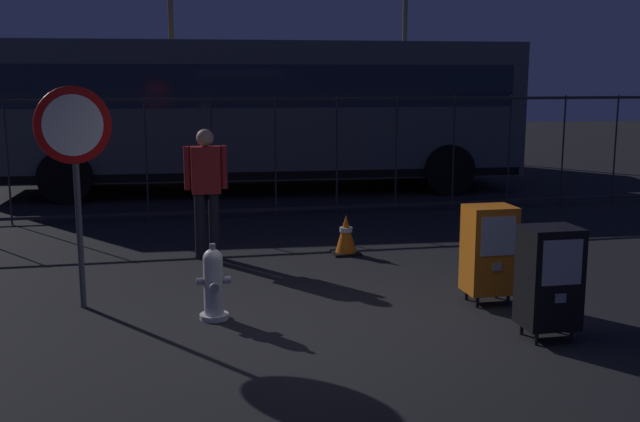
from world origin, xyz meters
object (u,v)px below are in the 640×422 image
(pedestrian, at_px, (206,186))
(traffic_cone, at_px, (346,235))
(fire_hydrant, at_px, (213,284))
(stop_sign, at_px, (75,151))
(newspaper_box_secondary, at_px, (489,249))
(street_light_near_left, at_px, (405,27))
(street_light_near_right, at_px, (171,23))
(newspaper_box_primary, at_px, (549,277))
(bus_near, at_px, (259,107))
(bus_far, at_px, (256,101))

(pedestrian, distance_m, traffic_cone, 1.94)
(fire_hydrant, distance_m, traffic_cone, 3.05)
(stop_sign, bearing_deg, traffic_cone, 28.72)
(newspaper_box_secondary, bearing_deg, street_light_near_left, 75.24)
(street_light_near_right, bearing_deg, pedestrian, -89.07)
(pedestrian, bearing_deg, newspaper_box_primary, -53.08)
(newspaper_box_secondary, height_order, traffic_cone, newspaper_box_secondary)
(newspaper_box_secondary, xyz_separation_m, street_light_near_left, (3.88, 14.74, 3.20))
(bus_near, distance_m, street_light_near_left, 8.38)
(pedestrian, distance_m, street_light_near_right, 11.81)
(fire_hydrant, bearing_deg, newspaper_box_secondary, -1.09)
(fire_hydrant, height_order, bus_near, bus_near)
(fire_hydrant, xyz_separation_m, street_light_near_right, (-0.09, 13.99, 3.41))
(stop_sign, xyz_separation_m, street_light_near_left, (7.97, 14.04, 2.17))
(newspaper_box_secondary, relative_size, traffic_cone, 1.92)
(street_light_near_right, bearing_deg, fire_hydrant, -89.63)
(newspaper_box_primary, distance_m, pedestrian, 4.64)
(newspaper_box_primary, distance_m, newspaper_box_secondary, 1.12)
(stop_sign, relative_size, street_light_near_left, 0.35)
(bus_near, xyz_separation_m, street_light_near_left, (5.16, 6.27, 2.06))
(fire_hydrant, bearing_deg, stop_sign, 153.37)
(street_light_near_right, bearing_deg, street_light_near_left, 5.85)
(newspaper_box_primary, xyz_separation_m, bus_far, (-0.87, 13.91, 1.14))
(newspaper_box_primary, xyz_separation_m, pedestrian, (-2.78, 3.70, 0.38))
(street_light_near_left, bearing_deg, bus_far, -157.46)
(bus_near, distance_m, street_light_near_right, 6.16)
(bus_near, bearing_deg, stop_sign, -106.57)
(newspaper_box_secondary, distance_m, pedestrian, 3.76)
(pedestrian, distance_m, street_light_near_left, 14.12)
(stop_sign, height_order, street_light_near_right, street_light_near_right)
(bus_far, height_order, street_light_near_left, street_light_near_left)
(pedestrian, xyz_separation_m, bus_near, (1.44, 5.89, 0.76))
(street_light_near_left, bearing_deg, pedestrian, -118.49)
(newspaper_box_secondary, bearing_deg, pedestrian, 136.50)
(street_light_near_right, bearing_deg, bus_far, -30.86)
(pedestrian, bearing_deg, bus_far, 79.41)
(traffic_cone, height_order, bus_far, bus_far)
(newspaper_box_primary, distance_m, bus_near, 9.75)
(fire_hydrant, bearing_deg, bus_far, 81.05)
(bus_near, height_order, street_light_near_right, street_light_near_right)
(bus_far, bearing_deg, street_light_near_right, 157.46)
(stop_sign, xyz_separation_m, bus_near, (2.81, 7.77, 0.11))
(fire_hydrant, bearing_deg, traffic_cone, 51.40)
(bus_far, bearing_deg, newspaper_box_secondary, -78.06)
(newspaper_box_secondary, xyz_separation_m, stop_sign, (-4.09, 0.69, 1.03))
(fire_hydrant, bearing_deg, street_light_near_right, 90.37)
(bus_near, distance_m, bus_far, 4.35)
(bus_near, relative_size, street_light_near_left, 1.65)
(street_light_near_left, relative_size, street_light_near_right, 1.00)
(stop_sign, distance_m, bus_far, 12.53)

